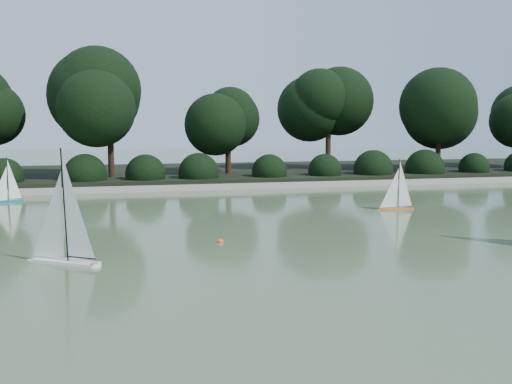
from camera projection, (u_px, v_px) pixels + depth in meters
ground at (299, 253)px, 8.95m from camera, size 80.00×80.00×0.00m
pond_coping at (211, 187)px, 17.64m from camera, size 40.00×0.35×0.18m
far_bank at (194, 174)px, 21.49m from camera, size 40.00×8.00×0.30m
tree_line at (234, 106)px, 19.97m from camera, size 26.31×3.93×4.39m
shrub_hedge at (206, 173)px, 18.46m from camera, size 29.10×1.10×1.10m
sailboat_white_a at (59, 244)px, 8.25m from camera, size 1.18×0.86×1.79m
sailboat_orange at (394, 201)px, 13.47m from camera, size 0.96×0.22×1.30m
sailboat_teal at (5, 195)px, 14.69m from camera, size 0.86×0.54×1.25m
race_buoy at (220, 242)px, 9.76m from camera, size 0.13×0.13×0.13m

